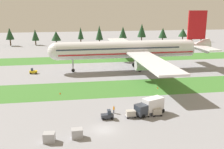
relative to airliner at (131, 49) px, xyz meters
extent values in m
plane|color=gray|center=(-16.57, -48.03, -7.66)|extent=(400.00, 400.00, 0.00)
cube|color=#3D752D|center=(-16.57, -22.08, -7.65)|extent=(320.00, 16.05, 0.01)
cube|color=#3D752D|center=(-16.57, 22.02, -7.65)|extent=(320.00, 16.05, 0.01)
cylinder|color=silver|center=(-1.81, -0.03, -0.01)|extent=(50.34, 7.18, 6.24)
sphere|color=silver|center=(-26.92, -0.50, -0.01)|extent=(6.11, 6.11, 6.11)
cone|color=silver|center=(25.75, 0.48, 0.45)|extent=(8.69, 6.09, 5.93)
cube|color=red|center=(-1.81, -0.03, -1.11)|extent=(49.12, 7.28, 0.36)
cube|color=#283342|center=(-4.87, -0.09, 0.77)|extent=(44.22, 7.13, 0.44)
cube|color=silver|center=(1.63, -19.94, -0.64)|extent=(8.59, 33.84, 0.56)
cylinder|color=#A3A3A8|center=(0.34, -14.91, -2.69)|extent=(4.96, 3.52, 3.43)
cube|color=silver|center=(0.88, 19.99, -0.64)|extent=(8.59, 33.84, 0.56)
cylinder|color=#A3A3A8|center=(-0.22, 14.91, -2.69)|extent=(4.96, 3.52, 3.43)
cube|color=silver|center=(25.29, -7.52, 0.92)|extent=(4.69, 12.33, 0.39)
cube|color=silver|center=(24.99, 8.47, 0.92)|extent=(4.69, 12.33, 0.39)
cube|color=red|center=(25.14, 0.47, 8.41)|extent=(7.18, 0.81, 10.61)
cylinder|color=#A3A3A8|center=(-21.41, -0.40, -4.00)|extent=(0.44, 0.44, 6.11)
cylinder|color=black|center=(-21.41, -0.40, -7.06)|extent=(1.21, 0.44, 1.20)
cylinder|color=#A3A3A8|center=(2.32, -3.70, -3.88)|extent=(0.44, 0.44, 5.86)
cylinder|color=black|center=(2.32, -3.70, -6.81)|extent=(1.71, 0.63, 1.70)
cylinder|color=#A3A3A8|center=(2.18, 3.78, -3.88)|extent=(0.44, 0.44, 5.86)
cylinder|color=black|center=(2.18, 3.78, -6.81)|extent=(1.71, 0.63, 1.70)
cube|color=#2D333D|center=(-15.15, -43.07, -6.97)|extent=(2.62, 1.33, 0.77)
cube|color=#283342|center=(-14.76, -43.06, -6.14)|extent=(0.71, 1.10, 0.90)
cylinder|color=black|center=(-16.05, -43.63, -7.36)|extent=(0.60, 0.21, 0.60)
cylinder|color=black|center=(-16.07, -42.53, -7.36)|extent=(0.60, 0.21, 0.60)
cylinder|color=black|center=(-14.23, -43.61, -7.36)|extent=(0.60, 0.21, 0.60)
cylinder|color=black|center=(-14.25, -42.51, -7.36)|extent=(0.60, 0.21, 0.60)
cube|color=#A3A3A8|center=(-10.05, -43.00, -7.26)|extent=(2.22, 1.53, 0.10)
cube|color=#ADA89E|center=(-10.05, -43.00, -6.66)|extent=(1.95, 1.34, 1.10)
cylinder|color=black|center=(-10.88, -43.70, -7.46)|extent=(0.40, 0.13, 0.40)
cylinder|color=black|center=(-10.90, -42.32, -7.46)|extent=(0.40, 0.13, 0.40)
cylinder|color=black|center=(-9.21, -43.68, -7.46)|extent=(0.40, 0.13, 0.40)
cylinder|color=black|center=(-9.22, -42.30, -7.46)|extent=(0.40, 0.13, 0.40)
cube|color=#A3A3A8|center=(-7.15, -42.96, -7.26)|extent=(2.22, 1.53, 0.10)
cube|color=#ADA89E|center=(-7.15, -42.96, -6.66)|extent=(1.95, 1.34, 1.10)
cylinder|color=black|center=(-7.98, -43.67, -7.46)|extent=(0.40, 0.13, 0.40)
cylinder|color=black|center=(-8.00, -42.29, -7.46)|extent=(0.40, 0.13, 0.40)
cylinder|color=black|center=(-6.31, -43.64, -7.46)|extent=(0.40, 0.13, 0.40)
cylinder|color=black|center=(-6.32, -42.26, -7.46)|extent=(0.40, 0.13, 0.40)
cube|color=#A3A3A8|center=(-4.25, -42.93, -7.26)|extent=(2.22, 1.53, 0.10)
cube|color=#ADA89E|center=(-4.25, -42.93, -6.66)|extent=(1.95, 1.34, 1.10)
cylinder|color=black|center=(-5.08, -43.63, -7.46)|extent=(0.40, 0.13, 0.40)
cylinder|color=black|center=(-5.10, -42.25, -7.46)|extent=(0.40, 0.13, 0.40)
cylinder|color=black|center=(-3.41, -43.61, -7.46)|extent=(0.40, 0.13, 0.40)
cylinder|color=black|center=(-3.42, -42.23, -7.46)|extent=(0.40, 0.13, 0.40)
cube|color=#2D333D|center=(-7.80, -42.97, -6.08)|extent=(2.94, 2.99, 2.20)
cube|color=#283342|center=(-8.77, -43.40, -5.64)|extent=(0.90, 1.93, 0.97)
cube|color=silver|center=(-4.73, -41.63, -5.48)|extent=(5.04, 3.91, 2.80)
cylinder|color=black|center=(-7.60, -43.98, -7.18)|extent=(1.00, 0.66, 0.96)
cylinder|color=black|center=(-8.40, -42.15, -7.18)|extent=(1.00, 0.66, 0.96)
cylinder|color=black|center=(-3.51, -42.19, -7.18)|extent=(1.00, 0.66, 0.96)
cylinder|color=black|center=(-4.31, -40.36, -7.18)|extent=(1.00, 0.66, 0.96)
cylinder|color=black|center=(-2.48, -41.74, -7.18)|extent=(1.00, 0.66, 0.96)
cylinder|color=black|center=(-3.28, -39.90, -7.18)|extent=(1.00, 0.66, 0.96)
cube|color=yellow|center=(-35.21, -0.66, -6.97)|extent=(2.62, 1.35, 0.77)
cube|color=#283342|center=(-35.60, -0.67, -6.14)|extent=(0.72, 1.10, 0.90)
cylinder|color=black|center=(-34.31, -0.09, -7.36)|extent=(0.60, 0.21, 0.60)
cylinder|color=black|center=(-34.29, -1.19, -7.36)|extent=(0.60, 0.21, 0.60)
cylinder|color=black|center=(-36.13, -0.13, -7.36)|extent=(0.60, 0.21, 0.60)
cylinder|color=black|center=(-36.11, -1.23, -7.36)|extent=(0.60, 0.21, 0.60)
cylinder|color=black|center=(-13.29, -40.35, -7.23)|extent=(0.18, 0.18, 0.85)
cylinder|color=black|center=(-13.23, -40.14, -7.23)|extent=(0.18, 0.18, 0.85)
cylinder|color=orange|center=(-13.26, -40.25, -6.50)|extent=(0.36, 0.36, 0.62)
sphere|color=tan|center=(-13.26, -40.25, -6.04)|extent=(0.24, 0.24, 0.24)
cylinder|color=orange|center=(-13.32, -40.47, -6.53)|extent=(0.10, 0.10, 0.58)
cylinder|color=orange|center=(-13.19, -40.02, -6.53)|extent=(0.10, 0.10, 0.58)
cube|color=#A3A3A8|center=(-26.54, -51.17, -6.80)|extent=(2.15, 1.79, 1.72)
cube|color=#A3A3A8|center=(-21.68, -50.39, -6.80)|extent=(2.06, 1.67, 1.71)
cone|color=orange|center=(-25.40, -24.94, -7.38)|extent=(0.44, 0.44, 0.54)
cone|color=orange|center=(2.23, -24.28, -7.36)|extent=(0.44, 0.44, 0.59)
cylinder|color=#4C3823|center=(-56.50, 70.12, -5.77)|extent=(0.70, 0.70, 3.77)
cone|color=#1E4223|center=(-56.50, 70.12, -0.53)|extent=(4.78, 4.78, 6.72)
cylinder|color=#4C3823|center=(-42.20, 70.93, -6.25)|extent=(0.70, 0.70, 2.81)
cone|color=#1E4223|center=(-42.20, 70.93, -1.57)|extent=(4.34, 4.34, 6.56)
cylinder|color=#4C3823|center=(-29.89, 68.33, -6.24)|extent=(0.70, 0.70, 2.84)
cone|color=#1E4223|center=(-29.89, 68.33, -2.04)|extent=(5.71, 5.71, 5.54)
cylinder|color=#4C3823|center=(-15.22, 71.59, -6.17)|extent=(0.70, 0.70, 2.97)
cone|color=#1E4223|center=(-15.22, 71.59, -1.06)|extent=(3.71, 3.71, 7.25)
cylinder|color=#4C3823|center=(-4.16, 67.09, -6.18)|extent=(0.70, 0.70, 2.95)
cone|color=#1E4223|center=(-4.16, 67.09, -0.43)|extent=(4.53, 4.53, 8.55)
cylinder|color=#4C3823|center=(10.71, 68.89, -5.93)|extent=(0.70, 0.70, 3.46)
cone|color=#1E4223|center=(10.71, 68.89, -0.64)|extent=(4.90, 4.90, 7.11)
cylinder|color=#4C3823|center=(22.93, 69.74, -5.76)|extent=(0.70, 0.70, 3.80)
cone|color=#1E4223|center=(22.93, 69.74, 0.28)|extent=(5.50, 5.50, 8.27)
cylinder|color=#4C3823|center=(37.41, 71.55, -6.25)|extent=(0.70, 0.70, 2.82)
cone|color=#1E4223|center=(37.41, 71.55, -1.63)|extent=(5.39, 5.39, 6.42)
cylinder|color=#4C3823|center=(49.40, 67.67, -5.71)|extent=(0.70, 0.70, 3.90)
cone|color=#1E4223|center=(49.40, 67.67, -1.23)|extent=(5.74, 5.74, 5.06)
cylinder|color=#4C3823|center=(63.80, 70.86, -6.34)|extent=(0.70, 0.70, 2.64)
cone|color=#1E4223|center=(63.80, 70.86, -1.74)|extent=(4.24, 4.24, 6.56)
camera|label=1|loc=(-22.46, -95.03, 15.58)|focal=43.10mm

